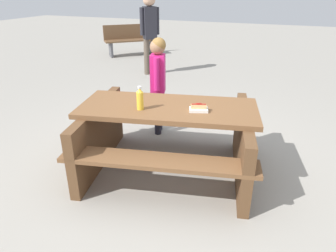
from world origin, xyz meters
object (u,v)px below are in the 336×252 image
child_in_coat (158,74)px  bystander_adult (150,23)px  picnic_table (168,133)px  hotdog_tray (199,108)px  park_bench_near (131,39)px  soda_bottle (140,99)px

child_in_coat → bystander_adult: 3.13m
picnic_table → child_in_coat: bearing=119.3°
picnic_table → bystander_adult: bearing=117.2°
picnic_table → hotdog_tray: size_ratio=10.00×
child_in_coat → bystander_adult: size_ratio=0.73×
hotdog_tray → bystander_adult: bystander_adult is taller
hotdog_tray → park_bench_near: size_ratio=0.15×
bystander_adult → picnic_table: bearing=-62.8°
hotdog_tray → park_bench_near: park_bench_near is taller
child_in_coat → park_bench_near: 5.33m
soda_bottle → hotdog_tray: bearing=16.6°
picnic_table → bystander_adult: (-1.87, 3.63, 0.67)m
picnic_table → bystander_adult: size_ratio=1.18×
soda_bottle → bystander_adult: (-1.65, 3.82, 0.26)m
hotdog_tray → bystander_adult: size_ratio=0.12×
picnic_table → hotdog_tray: 0.47m
hotdog_tray → bystander_adult: 4.28m
hotdog_tray → child_in_coat: child_in_coat is taller
park_bench_near → soda_bottle: bearing=-61.0°
hotdog_tray → picnic_table: bearing=175.9°
picnic_table → soda_bottle: bearing=-139.5°
child_in_coat → park_bench_near: child_in_coat is taller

